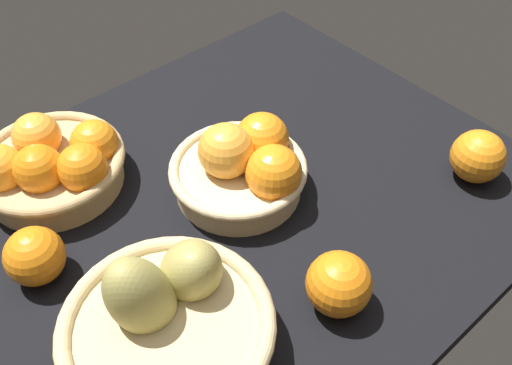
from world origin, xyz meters
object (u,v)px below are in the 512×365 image
loose_orange_front_gap (35,256)px  basket_near_left_pears (168,322)px  loose_orange_back_gap (339,284)px  basket_far_left (52,164)px  loose_orange_side_gap (478,156)px  basket_center (246,166)px

loose_orange_front_gap → basket_near_left_pears: bearing=-69.5°
loose_orange_back_gap → basket_far_left: bearing=111.5°
basket_far_left → loose_orange_front_gap: 16.83cm
basket_far_left → loose_orange_side_gap: bearing=-39.4°
basket_center → loose_orange_back_gap: size_ratio=2.47×
loose_orange_back_gap → loose_orange_side_gap: (32.83, 1.92, -0.06)cm
loose_orange_front_gap → loose_orange_back_gap: size_ratio=0.94×
basket_center → loose_orange_side_gap: basket_center is taller
basket_near_left_pears → loose_orange_side_gap: bearing=-8.1°
basket_center → basket_near_left_pears: 27.48cm
loose_orange_side_gap → basket_far_left: bearing=140.6°
basket_center → loose_orange_side_gap: 35.33cm
basket_center → basket_far_left: size_ratio=0.92×
basket_far_left → loose_orange_front_gap: (-9.56, -13.85, -0.43)cm
basket_near_left_pears → loose_orange_front_gap: bearing=110.5°
loose_orange_back_gap → loose_orange_front_gap: bearing=132.4°
basket_near_left_pears → loose_orange_side_gap: size_ratio=3.06×
loose_orange_back_gap → loose_orange_side_gap: bearing=3.4°
loose_orange_side_gap → loose_orange_front_gap: bearing=155.5°
basket_far_left → loose_orange_back_gap: size_ratio=2.68×
basket_center → loose_orange_front_gap: basket_center is taller
basket_far_left → loose_orange_back_gap: 45.94cm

